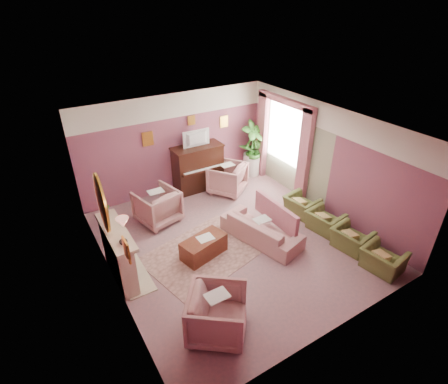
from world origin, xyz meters
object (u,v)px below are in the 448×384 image
floral_armchair_left (157,205)px  floral_armchair_right (227,177)px  olive_chair_a (384,257)px  floral_armchair_front (217,312)px  olive_chair_d (302,203)px  olive_chair_b (352,236)px  piano (198,168)px  coffee_table (204,247)px  sofa (262,225)px  side_table (251,164)px  olive_chair_c (325,218)px  television (198,138)px

floral_armchair_left → floral_armchair_right: bearing=8.9°
floral_armchair_right → olive_chair_a: bearing=-77.3°
floral_armchair_front → olive_chair_d: 4.23m
floral_armchair_right → olive_chair_b: bearing=-74.5°
piano → olive_chair_a: bearing=-72.5°
coffee_table → floral_armchair_left: floral_armchair_left is taller
sofa → floral_armchair_left: size_ratio=2.02×
olive_chair_b → olive_chair_d: bearing=90.0°
piano → sofa: bearing=-88.3°
side_table → olive_chair_a: bearing=-92.7°
sofa → floral_armchair_front: (-2.19, -1.70, 0.09)m
coffee_table → sofa: (1.42, -0.20, 0.17)m
olive_chair_a → olive_chair_c: bearing=90.0°
television → floral_armchair_front: television is taller
floral_armchair_left → side_table: size_ratio=1.39×
side_table → floral_armchair_right: bearing=-155.7°
olive_chair_b → olive_chair_c: same height
olive_chair_a → olive_chair_b: same height
sofa → olive_chair_c: size_ratio=2.46×
television → olive_chair_b: television is taller
floral_armchair_left → olive_chair_a: bearing=-51.4°
television → olive_chair_d: (1.62, -2.61, -1.25)m
piano → olive_chair_a: piano is taller
olive_chair_d → side_table: side_table is taller
piano → floral_armchair_right: (0.60, -0.64, -0.16)m
television → olive_chair_a: television is taller
television → floral_armchair_right: size_ratio=0.82×
olive_chair_b → olive_chair_c: bearing=90.0°
olive_chair_b → side_table: (0.24, 4.23, 0.00)m
floral_armchair_front → olive_chair_a: size_ratio=1.22×
coffee_table → olive_chair_a: size_ratio=1.25×
piano → olive_chair_b: bearing=-69.4°
piano → olive_chair_b: size_ratio=1.75×
sofa → olive_chair_c: 1.61m
olive_chair_a → olive_chair_d: 2.46m
coffee_table → olive_chair_b: (2.95, -1.53, 0.12)m
floral_armchair_right → coffee_table: bearing=-132.2°
sofa → olive_chair_c: bearing=-18.4°
floral_armchair_front → olive_chair_d: (3.72, 2.01, -0.14)m
floral_armchair_left → floral_armchair_front: same height
sofa → floral_armchair_left: bearing=131.7°
piano → olive_chair_d: piano is taller
floral_armchair_left → side_table: bearing=14.7°
olive_chair_a → olive_chair_d: (0.00, 2.46, 0.00)m
floral_armchair_front → coffee_table: bearing=68.0°
piano → side_table: bearing=-2.1°
olive_chair_d → floral_armchair_front: bearing=-151.6°
piano → olive_chair_c: size_ratio=1.75×
television → olive_chair_c: size_ratio=1.00×
floral_armchair_front → olive_chair_b: bearing=5.7°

